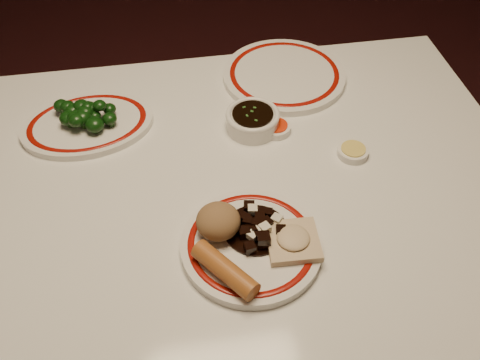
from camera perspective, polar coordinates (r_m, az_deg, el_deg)
name	(u,v)px	position (r m, az deg, el deg)	size (l,w,h in m)	color
ground	(232,358)	(1.67, -0.81, -18.43)	(7.00, 7.00, 0.00)	black
dining_table	(229,217)	(1.11, -1.16, -4.01)	(1.20, 0.90, 0.75)	white
main_plate	(251,245)	(0.94, 1.23, -6.94)	(0.32, 0.32, 0.02)	white
rice_mound	(218,221)	(0.93, -2.33, -4.41)	(0.08, 0.08, 0.06)	olive
spring_roll	(225,270)	(0.88, -1.60, -9.54)	(0.03, 0.03, 0.13)	#AE642B
fried_wonton	(293,240)	(0.93, 5.68, -6.41)	(0.09, 0.09, 0.02)	#CFB792
stirfry_heap	(256,228)	(0.94, 1.72, -5.11)	(0.11, 0.11, 0.03)	black
broccoli_plate	(88,124)	(1.20, -15.94, 5.74)	(0.31, 0.27, 0.02)	white
broccoli_pile	(83,114)	(1.19, -16.39, 6.80)	(0.13, 0.11, 0.05)	#23471C
soy_bowl	(253,121)	(1.15, 1.35, 6.31)	(0.11, 0.11, 0.04)	white
sweet_sour_dish	(276,128)	(1.15, 3.84, 5.55)	(0.06, 0.06, 0.02)	white
mustard_dish	(353,152)	(1.12, 11.94, 2.98)	(0.06, 0.06, 0.02)	white
far_plate	(284,75)	(1.30, 4.73, 11.11)	(0.31, 0.31, 0.02)	white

